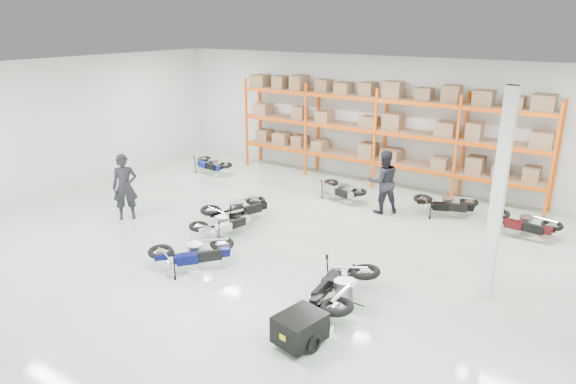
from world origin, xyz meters
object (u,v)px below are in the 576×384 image
Objects in this scene: trailer at (300,328)px; person_left at (125,187)px; moto_black_far_left at (237,204)px; person_back at (383,182)px; moto_back_a at (211,161)px; moto_back_d at (524,219)px; moto_silver_left at (223,219)px; moto_blue_centre at (193,248)px; moto_back_c at (446,200)px; moto_back_b at (340,186)px; moto_touring_right at (341,281)px.

person_left reaches higher than trailer.
person_back reaches higher than moto_black_far_left.
moto_back_a is (-4.07, 3.43, -0.07)m from moto_black_far_left.
moto_back_d is at bearing 142.94° from person_back.
moto_silver_left reaches higher than trailer.
moto_blue_centre is 0.98× the size of moto_black_far_left.
moto_back_d is at bearing -119.53° from moto_back_c.
moto_silver_left is 4.62m from moto_back_b.
moto_back_b is at bearing -79.20° from moto_back_a.
moto_blue_centre is at bearing 130.56° from moto_black_far_left.
moto_black_far_left is 0.91× the size of person_back.
moto_back_a is 0.80× the size of person_back.
trailer is at bearing -139.42° from moto_back_b.
person_back is at bearing -71.46° from moto_blue_centre.
moto_back_c is at bearing -120.04° from moto_black_far_left.
moto_black_far_left is 1.10× the size of moto_back_c.
moto_blue_centre is 2.02m from moto_silver_left.
person_back reaches higher than moto_back_a.
moto_silver_left is at bearing 11.93° from person_back.
moto_blue_centre is 3.96m from trailer.
moto_blue_centre is at bearing 142.08° from moto_back_d.
moto_back_d is (5.60, 0.11, 0.03)m from moto_back_b.
moto_black_far_left is 1.20× the size of trailer.
moto_black_far_left is 0.91× the size of person_left.
person_back is (6.16, 4.71, -0.00)m from person_left.
moto_silver_left is 0.88× the size of moto_black_far_left.
moto_back_b is 5.61m from moto_back_d.
trailer is at bearing 59.06° from person_back.
person_left is (-2.95, -1.59, 0.44)m from moto_black_far_left.
moto_back_a is 0.80× the size of person_left.
moto_black_far_left is 1.16× the size of moto_back_b.
moto_blue_centre is 8.12m from moto_back_a.
moto_blue_centre is at bearing 124.25° from moto_silver_left.
moto_touring_right is at bearing 62.31° from person_back.
moto_back_a is (-5.06, 6.35, -0.06)m from moto_blue_centre.
trailer is 0.91× the size of moto_back_d.
moto_back_c is at bearing -64.12° from moto_back_b.
moto_silver_left is at bearing 116.28° from moto_back_c.
person_left is (-7.70, 0.93, 0.40)m from moto_touring_right.
person_back is (3.22, 3.12, 0.44)m from moto_black_far_left.
moto_black_far_left is at bearing 122.10° from moto_back_d.
person_left is at bearing 167.45° from moto_touring_right.
moto_blue_centre reaches higher than moto_silver_left.
moto_back_b is at bearing 77.75° from moto_back_c.
moto_silver_left is 0.80× the size of person_back.
moto_back_c is (0.20, 8.01, 0.14)m from trailer.
moto_back_d reaches higher than moto_silver_left.
person_left reaches higher than person_back.
moto_blue_centre is 1.12× the size of moto_back_a.
moto_back_d is (11.27, 0.09, 0.02)m from moto_back_a.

